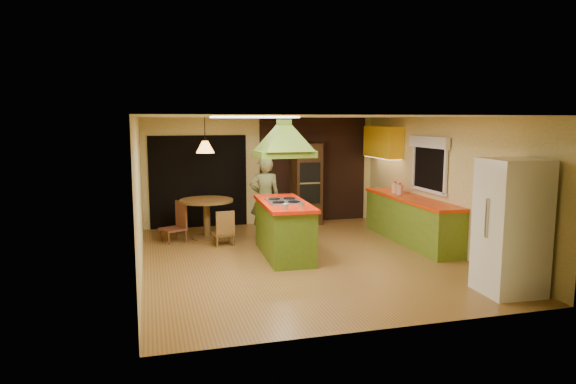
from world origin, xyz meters
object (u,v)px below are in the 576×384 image
object	(u,v)px
refrigerator	(511,227)
canister_large	(395,188)
wall_oven	(306,184)
kitchen_island	(284,228)
dining_table	(207,211)
man	(265,198)

from	to	relation	value
refrigerator	canister_large	world-z (taller)	refrigerator
refrigerator	wall_oven	distance (m)	5.64
kitchen_island	dining_table	bearing A→B (deg)	127.20
kitchen_island	refrigerator	distance (m)	3.82
kitchen_island	wall_oven	world-z (taller)	wall_oven
wall_oven	dining_table	xyz separation A→B (m)	(-2.45, -0.93, -0.37)
kitchen_island	canister_large	bearing A→B (deg)	22.15
man	refrigerator	size ratio (longest dim) A/B	0.89
refrigerator	dining_table	distance (m)	5.91
wall_oven	man	bearing A→B (deg)	-135.96
dining_table	kitchen_island	bearing A→B (deg)	-55.62
dining_table	canister_large	bearing A→B (deg)	-11.93
kitchen_island	refrigerator	size ratio (longest dim) A/B	1.06
kitchen_island	man	bearing A→B (deg)	94.95
kitchen_island	canister_large	xyz separation A→B (m)	(2.67, 0.93, 0.52)
kitchen_island	man	size ratio (longest dim) A/B	1.19
wall_oven	refrigerator	bearing A→B (deg)	-78.25
dining_table	canister_large	size ratio (longest dim) A/B	5.23
man	refrigerator	world-z (taller)	refrigerator
kitchen_island	refrigerator	xyz separation A→B (m)	(2.56, -2.80, 0.45)
man	canister_large	xyz separation A→B (m)	(2.72, -0.41, 0.17)
wall_oven	canister_large	distance (m)	2.25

